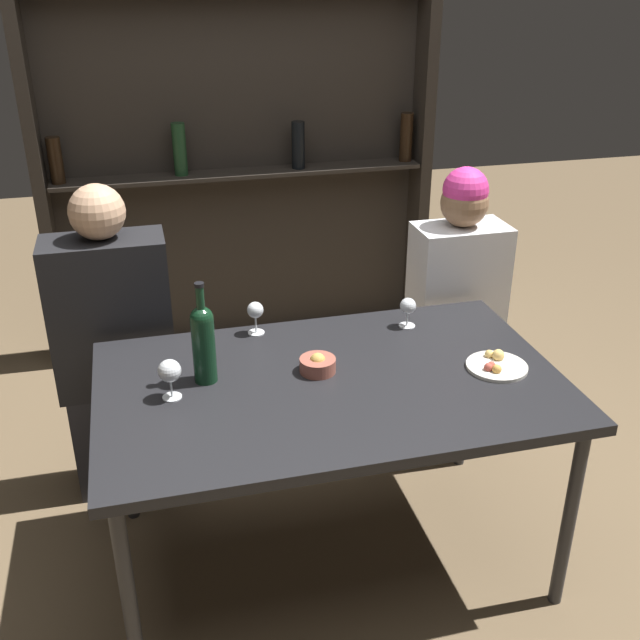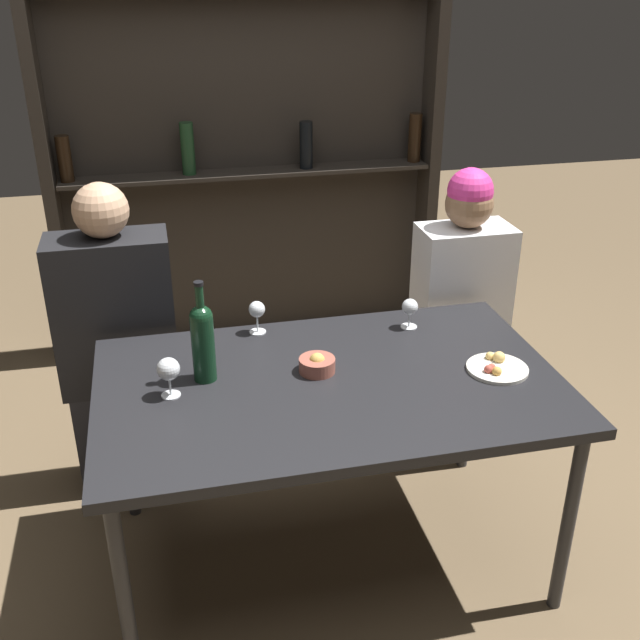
% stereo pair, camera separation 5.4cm
% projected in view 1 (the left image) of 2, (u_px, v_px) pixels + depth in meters
% --- Properties ---
extents(ground_plane, '(10.00, 10.00, 0.00)m').
position_uv_depth(ground_plane, '(329.00, 554.00, 2.70)').
color(ground_plane, brown).
extents(dining_table, '(1.48, 0.91, 0.73)m').
position_uv_depth(dining_table, '(330.00, 395.00, 2.41)').
color(dining_table, black).
rests_on(dining_table, ground_plane).
extents(wine_rack_wall, '(2.02, 0.21, 2.07)m').
position_uv_depth(wine_rack_wall, '(239.00, 152.00, 3.83)').
color(wine_rack_wall, '#28231E').
rests_on(wine_rack_wall, ground_plane).
extents(wine_bottle, '(0.07, 0.07, 0.34)m').
position_uv_depth(wine_bottle, '(203.00, 340.00, 2.32)').
color(wine_bottle, black).
rests_on(wine_bottle, dining_table).
extents(wine_glass_0, '(0.06, 0.06, 0.12)m').
position_uv_depth(wine_glass_0, '(255.00, 312.00, 2.65)').
color(wine_glass_0, silver).
rests_on(wine_glass_0, dining_table).
extents(wine_glass_1, '(0.07, 0.07, 0.13)m').
position_uv_depth(wine_glass_1, '(170.00, 372.00, 2.25)').
color(wine_glass_1, silver).
rests_on(wine_glass_1, dining_table).
extents(wine_glass_2, '(0.06, 0.06, 0.11)m').
position_uv_depth(wine_glass_2, '(408.00, 307.00, 2.70)').
color(wine_glass_2, silver).
rests_on(wine_glass_2, dining_table).
extents(food_plate_0, '(0.20, 0.20, 0.05)m').
position_uv_depth(food_plate_0, '(496.00, 365.00, 2.45)').
color(food_plate_0, silver).
rests_on(food_plate_0, dining_table).
extents(snack_bowl, '(0.12, 0.12, 0.07)m').
position_uv_depth(snack_bowl, '(318.00, 364.00, 2.43)').
color(snack_bowl, '#995142').
rests_on(snack_bowl, dining_table).
extents(seated_person_left, '(0.44, 0.22, 1.25)m').
position_uv_depth(seated_person_left, '(116.00, 355.00, 2.84)').
color(seated_person_left, '#26262B').
rests_on(seated_person_left, ground_plane).
extents(seated_person_right, '(0.37, 0.22, 1.22)m').
position_uv_depth(seated_person_right, '(455.00, 315.00, 3.15)').
color(seated_person_right, '#26262B').
rests_on(seated_person_right, ground_plane).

